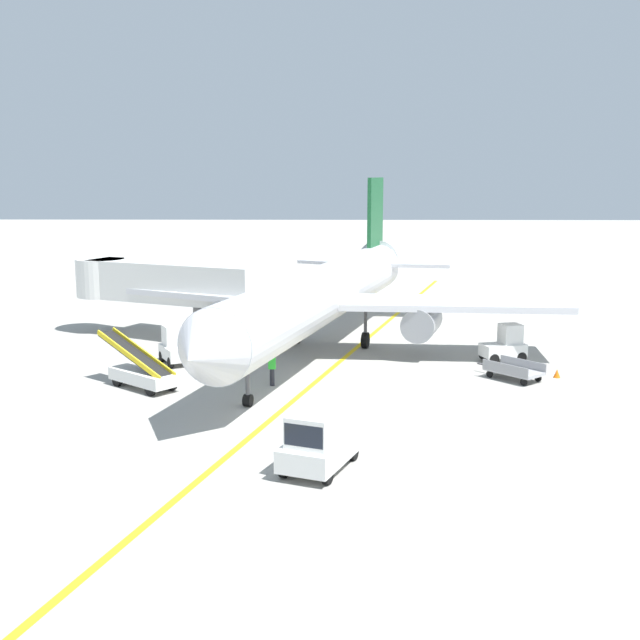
{
  "coord_description": "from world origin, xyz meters",
  "views": [
    {
      "loc": [
        0.51,
        -34.42,
        10.32
      ],
      "look_at": [
        -0.25,
        8.21,
        2.5
      ],
      "focal_mm": 44.63,
      "sensor_mm": 36.0,
      "label": 1
    }
  ],
  "objects_px": {
    "safety_cone_nose_left": "(557,373)",
    "baggage_tug_by_cargo_door": "(175,347)",
    "baggage_tug_near_wing": "(506,345)",
    "airliner": "(324,294)",
    "ground_crew_marshaller": "(272,368)",
    "safety_cone_nose_right": "(210,337)",
    "jet_bridge": "(155,282)",
    "baggage_cart_loaded": "(514,371)",
    "belt_loader_forward_hold": "(142,372)",
    "pushback_tug": "(318,444)"
  },
  "relations": [
    {
      "from": "pushback_tug",
      "to": "baggage_tug_near_wing",
      "type": "distance_m",
      "value": 19.76
    },
    {
      "from": "baggage_tug_near_wing",
      "to": "safety_cone_nose_left",
      "type": "bearing_deg",
      "value": -62.35
    },
    {
      "from": "belt_loader_forward_hold",
      "to": "baggage_cart_loaded",
      "type": "height_order",
      "value": "belt_loader_forward_hold"
    },
    {
      "from": "baggage_tug_by_cargo_door",
      "to": "baggage_cart_loaded",
      "type": "relative_size",
      "value": 0.81
    },
    {
      "from": "safety_cone_nose_right",
      "to": "jet_bridge",
      "type": "bearing_deg",
      "value": 161.44
    },
    {
      "from": "airliner",
      "to": "safety_cone_nose_left",
      "type": "distance_m",
      "value": 13.97
    },
    {
      "from": "airliner",
      "to": "jet_bridge",
      "type": "distance_m",
      "value": 11.6
    },
    {
      "from": "airliner",
      "to": "baggage_tug_near_wing",
      "type": "relative_size",
      "value": 13.01
    },
    {
      "from": "pushback_tug",
      "to": "safety_cone_nose_left",
      "type": "distance_m",
      "value": 17.98
    },
    {
      "from": "baggage_tug_by_cargo_door",
      "to": "safety_cone_nose_left",
      "type": "relative_size",
      "value": 6.2
    },
    {
      "from": "safety_cone_nose_left",
      "to": "baggage_tug_by_cargo_door",
      "type": "bearing_deg",
      "value": 172.23
    },
    {
      "from": "jet_bridge",
      "to": "baggage_cart_loaded",
      "type": "height_order",
      "value": "jet_bridge"
    },
    {
      "from": "pushback_tug",
      "to": "baggage_cart_loaded",
      "type": "relative_size",
      "value": 1.2
    },
    {
      "from": "pushback_tug",
      "to": "baggage_tug_by_cargo_door",
      "type": "relative_size",
      "value": 1.48
    },
    {
      "from": "baggage_cart_loaded",
      "to": "safety_cone_nose_right",
      "type": "distance_m",
      "value": 19.5
    },
    {
      "from": "belt_loader_forward_hold",
      "to": "ground_crew_marshaller",
      "type": "bearing_deg",
      "value": 4.92
    },
    {
      "from": "baggage_tug_by_cargo_door",
      "to": "baggage_cart_loaded",
      "type": "distance_m",
      "value": 18.28
    },
    {
      "from": "pushback_tug",
      "to": "safety_cone_nose_left",
      "type": "height_order",
      "value": "pushback_tug"
    },
    {
      "from": "baggage_tug_near_wing",
      "to": "belt_loader_forward_hold",
      "type": "height_order",
      "value": "belt_loader_forward_hold"
    },
    {
      "from": "baggage_tug_near_wing",
      "to": "safety_cone_nose_right",
      "type": "distance_m",
      "value": 18.31
    },
    {
      "from": "baggage_tug_near_wing",
      "to": "baggage_tug_by_cargo_door",
      "type": "xyz_separation_m",
      "value": [
        -18.41,
        -0.87,
        0.0
      ]
    },
    {
      "from": "baggage_tug_by_cargo_door",
      "to": "belt_loader_forward_hold",
      "type": "height_order",
      "value": "belt_loader_forward_hold"
    },
    {
      "from": "jet_bridge",
      "to": "ground_crew_marshaller",
      "type": "height_order",
      "value": "jet_bridge"
    },
    {
      "from": "pushback_tug",
      "to": "safety_cone_nose_left",
      "type": "xyz_separation_m",
      "value": [
        12.08,
        13.29,
        -0.77
      ]
    },
    {
      "from": "baggage_tug_by_cargo_door",
      "to": "safety_cone_nose_right",
      "type": "bearing_deg",
      "value": 81.5
    },
    {
      "from": "safety_cone_nose_left",
      "to": "ground_crew_marshaller",
      "type": "bearing_deg",
      "value": -172.83
    },
    {
      "from": "baggage_cart_loaded",
      "to": "ground_crew_marshaller",
      "type": "xyz_separation_m",
      "value": [
        -12.25,
        -1.41,
        0.44
      ]
    },
    {
      "from": "safety_cone_nose_right",
      "to": "airliner",
      "type": "bearing_deg",
      "value": -21.67
    },
    {
      "from": "baggage_cart_loaded",
      "to": "belt_loader_forward_hold",
      "type": "bearing_deg",
      "value": -174.0
    },
    {
      "from": "belt_loader_forward_hold",
      "to": "airliner",
      "type": "bearing_deg",
      "value": 44.18
    },
    {
      "from": "ground_crew_marshaller",
      "to": "safety_cone_nose_left",
      "type": "bearing_deg",
      "value": 7.17
    },
    {
      "from": "jet_bridge",
      "to": "safety_cone_nose_right",
      "type": "xyz_separation_m",
      "value": [
        3.6,
        -1.21,
        -3.32
      ]
    },
    {
      "from": "pushback_tug",
      "to": "safety_cone_nose_right",
      "type": "height_order",
      "value": "pushback_tug"
    },
    {
      "from": "pushback_tug",
      "to": "baggage_cart_loaded",
      "type": "xyz_separation_m",
      "value": [
        9.75,
        12.87,
        -0.53
      ]
    },
    {
      "from": "safety_cone_nose_right",
      "to": "belt_loader_forward_hold",
      "type": "bearing_deg",
      "value": -97.61
    },
    {
      "from": "baggage_tug_by_cargo_door",
      "to": "safety_cone_nose_left",
      "type": "bearing_deg",
      "value": -7.77
    },
    {
      "from": "airliner",
      "to": "pushback_tug",
      "type": "xyz_separation_m",
      "value": [
        0.05,
        -19.44,
        -2.42
      ]
    },
    {
      "from": "pushback_tug",
      "to": "baggage_tug_by_cargo_door",
      "type": "height_order",
      "value": "pushback_tug"
    },
    {
      "from": "jet_bridge",
      "to": "airliner",
      "type": "bearing_deg",
      "value": -20.65
    },
    {
      "from": "jet_bridge",
      "to": "baggage_tug_by_cargo_door",
      "type": "xyz_separation_m",
      "value": [
        2.67,
        -7.47,
        -2.62
      ]
    },
    {
      "from": "baggage_cart_loaded",
      "to": "baggage_tug_near_wing",
      "type": "bearing_deg",
      "value": 84.02
    },
    {
      "from": "pushback_tug",
      "to": "belt_loader_forward_hold",
      "type": "relative_size",
      "value": 0.87
    },
    {
      "from": "jet_bridge",
      "to": "safety_cone_nose_right",
      "type": "height_order",
      "value": "jet_bridge"
    },
    {
      "from": "belt_loader_forward_hold",
      "to": "baggage_cart_loaded",
      "type": "relative_size",
      "value": 1.38
    },
    {
      "from": "jet_bridge",
      "to": "baggage_tug_near_wing",
      "type": "xyz_separation_m",
      "value": [
        21.08,
        -6.6,
        -2.62
      ]
    },
    {
      "from": "pushback_tug",
      "to": "baggage_tug_near_wing",
      "type": "relative_size",
      "value": 1.52
    },
    {
      "from": "baggage_tug_by_cargo_door",
      "to": "safety_cone_nose_right",
      "type": "relative_size",
      "value": 6.2
    },
    {
      "from": "jet_bridge",
      "to": "safety_cone_nose_right",
      "type": "distance_m",
      "value": 5.05
    },
    {
      "from": "baggage_tug_by_cargo_door",
      "to": "baggage_tug_near_wing",
      "type": "bearing_deg",
      "value": 2.69
    },
    {
      "from": "ground_crew_marshaller",
      "to": "jet_bridge",
      "type": "bearing_deg",
      "value": 124.86
    }
  ]
}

